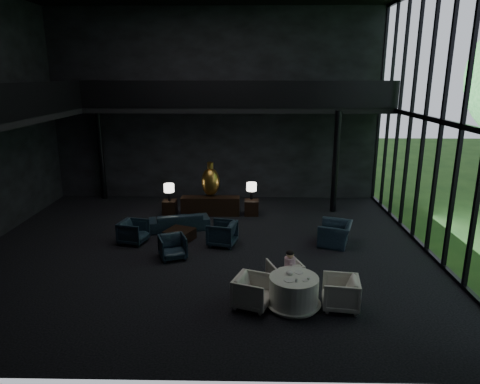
{
  "coord_description": "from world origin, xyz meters",
  "views": [
    {
      "loc": [
        1.39,
        -12.47,
        5.29
      ],
      "look_at": [
        1.13,
        0.5,
        1.74
      ],
      "focal_mm": 32.0,
      "sensor_mm": 36.0,
      "label": 1
    }
  ],
  "objects_px": {
    "console": "(211,206)",
    "table_lamp_right": "(252,187)",
    "lounge_armchair_east": "(222,231)",
    "window_armchair": "(335,229)",
    "dining_chair_west": "(253,289)",
    "child": "(290,261)",
    "dining_chair_north": "(285,273)",
    "bronze_urn": "(211,182)",
    "side_table_left": "(170,207)",
    "sofa": "(179,218)",
    "lounge_armchair_south": "(173,246)",
    "dining_chair_east": "(341,290)",
    "dining_table": "(294,294)",
    "lounge_armchair_west": "(133,230)",
    "side_table_right": "(251,208)",
    "coffee_table": "(180,235)",
    "table_lamp_left": "(169,189)"
  },
  "relations": [
    {
      "from": "console",
      "to": "table_lamp_right",
      "type": "relative_size",
      "value": 3.46
    },
    {
      "from": "lounge_armchair_east",
      "to": "window_armchair",
      "type": "bearing_deg",
      "value": 105.48
    },
    {
      "from": "dining_chair_west",
      "to": "child",
      "type": "height_order",
      "value": "child"
    },
    {
      "from": "table_lamp_right",
      "to": "dining_chair_north",
      "type": "height_order",
      "value": "table_lamp_right"
    },
    {
      "from": "bronze_urn",
      "to": "lounge_armchair_east",
      "type": "xyz_separation_m",
      "value": [
        0.64,
        -3.3,
        -0.81
      ]
    },
    {
      "from": "side_table_left",
      "to": "table_lamp_right",
      "type": "bearing_deg",
      "value": 3.4
    },
    {
      "from": "sofa",
      "to": "dining_chair_west",
      "type": "bearing_deg",
      "value": 100.64
    },
    {
      "from": "lounge_armchair_south",
      "to": "window_armchair",
      "type": "xyz_separation_m",
      "value": [
        5.04,
        1.17,
        0.13
      ]
    },
    {
      "from": "window_armchair",
      "to": "dining_chair_east",
      "type": "height_order",
      "value": "window_armchair"
    },
    {
      "from": "console",
      "to": "dining_table",
      "type": "distance_m",
      "value": 7.3
    },
    {
      "from": "console",
      "to": "child",
      "type": "xyz_separation_m",
      "value": [
        2.54,
        -5.95,
        0.38
      ]
    },
    {
      "from": "lounge_armchair_east",
      "to": "dining_table",
      "type": "xyz_separation_m",
      "value": [
        1.91,
        -3.76,
        -0.15
      ]
    },
    {
      "from": "sofa",
      "to": "side_table_left",
      "type": "bearing_deg",
      "value": -84.49
    },
    {
      "from": "lounge_armchair_west",
      "to": "dining_table",
      "type": "distance_m",
      "value": 6.17
    },
    {
      "from": "window_armchair",
      "to": "lounge_armchair_west",
      "type": "bearing_deg",
      "value": -71.73
    },
    {
      "from": "side_table_right",
      "to": "window_armchair",
      "type": "relative_size",
      "value": 0.5
    },
    {
      "from": "side_table_left",
      "to": "sofa",
      "type": "relative_size",
      "value": 0.27
    },
    {
      "from": "console",
      "to": "side_table_left",
      "type": "xyz_separation_m",
      "value": [
        -1.6,
        -0.0,
        -0.08
      ]
    },
    {
      "from": "console",
      "to": "lounge_armchair_west",
      "type": "xyz_separation_m",
      "value": [
        -2.25,
        -2.96,
        0.08
      ]
    },
    {
      "from": "side_table_left",
      "to": "lounge_armchair_south",
      "type": "distance_m",
      "value": 4.23
    },
    {
      "from": "dining_chair_north",
      "to": "dining_chair_east",
      "type": "bearing_deg",
      "value": 122.15
    },
    {
      "from": "lounge_armchair_east",
      "to": "table_lamp_right",
      "type": "bearing_deg",
      "value": 177.45
    },
    {
      "from": "lounge_armchair_east",
      "to": "dining_chair_north",
      "type": "xyz_separation_m",
      "value": [
        1.78,
        -2.82,
        -0.07
      ]
    },
    {
      "from": "bronze_urn",
      "to": "dining_chair_east",
      "type": "distance_m",
      "value": 8.02
    },
    {
      "from": "console",
      "to": "coffee_table",
      "type": "height_order",
      "value": "console"
    },
    {
      "from": "lounge_armchair_east",
      "to": "lounge_armchair_south",
      "type": "xyz_separation_m",
      "value": [
        -1.41,
        -1.07,
        -0.09
      ]
    },
    {
      "from": "console",
      "to": "table_lamp_left",
      "type": "relative_size",
      "value": 3.43
    },
    {
      "from": "table_lamp_left",
      "to": "child",
      "type": "bearing_deg",
      "value": -55.26
    },
    {
      "from": "bronze_urn",
      "to": "dining_chair_west",
      "type": "height_order",
      "value": "bronze_urn"
    },
    {
      "from": "window_armchair",
      "to": "child",
      "type": "distance_m",
      "value": 3.45
    },
    {
      "from": "side_table_left",
      "to": "side_table_right",
      "type": "relative_size",
      "value": 0.96
    },
    {
      "from": "console",
      "to": "dining_table",
      "type": "relative_size",
      "value": 1.73
    },
    {
      "from": "bronze_urn",
      "to": "dining_chair_west",
      "type": "relative_size",
      "value": 1.5
    },
    {
      "from": "lounge_armchair_east",
      "to": "window_armchair",
      "type": "xyz_separation_m",
      "value": [
        3.63,
        0.11,
        0.04
      ]
    },
    {
      "from": "table_lamp_right",
      "to": "dining_chair_north",
      "type": "relative_size",
      "value": 0.81
    },
    {
      "from": "sofa",
      "to": "lounge_armchair_east",
      "type": "height_order",
      "value": "lounge_armchair_east"
    },
    {
      "from": "table_lamp_left",
      "to": "sofa",
      "type": "xyz_separation_m",
      "value": [
        0.64,
        -1.68,
        -0.64
      ]
    },
    {
      "from": "console",
      "to": "sofa",
      "type": "height_order",
      "value": "sofa"
    },
    {
      "from": "side_table_right",
      "to": "console",
      "type": "bearing_deg",
      "value": -179.16
    },
    {
      "from": "console",
      "to": "sofa",
      "type": "distance_m",
      "value": 1.92
    },
    {
      "from": "lounge_armchair_west",
      "to": "dining_chair_west",
      "type": "relative_size",
      "value": 1.0
    },
    {
      "from": "table_lamp_left",
      "to": "coffee_table",
      "type": "distance_m",
      "value": 2.97
    },
    {
      "from": "bronze_urn",
      "to": "sofa",
      "type": "relative_size",
      "value": 0.64
    },
    {
      "from": "lounge_armchair_south",
      "to": "dining_chair_west",
      "type": "bearing_deg",
      "value": -70.24
    },
    {
      "from": "side_table_left",
      "to": "console",
      "type": "bearing_deg",
      "value": 0.02
    },
    {
      "from": "side_table_right",
      "to": "lounge_armchair_east",
      "type": "bearing_deg",
      "value": -107.19
    },
    {
      "from": "side_table_left",
      "to": "child",
      "type": "distance_m",
      "value": 7.26
    },
    {
      "from": "dining_table",
      "to": "dining_chair_north",
      "type": "xyz_separation_m",
      "value": [
        -0.13,
        0.94,
        0.08
      ]
    },
    {
      "from": "lounge_armchair_east",
      "to": "coffee_table",
      "type": "height_order",
      "value": "lounge_armchair_east"
    },
    {
      "from": "console",
      "to": "lounge_armchair_south",
      "type": "height_order",
      "value": "lounge_armchair_south"
    }
  ]
}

